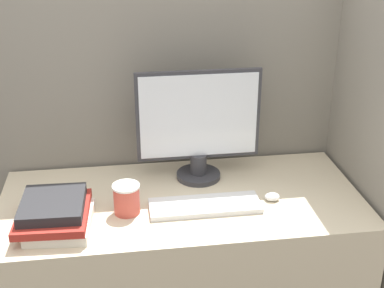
{
  "coord_description": "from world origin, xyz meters",
  "views": [
    {
      "loc": [
        -0.21,
        -1.42,
        1.74
      ],
      "look_at": [
        0.04,
        0.34,
        0.93
      ],
      "focal_mm": 50.0,
      "sensor_mm": 36.0,
      "label": 1
    }
  ],
  "objects": [
    {
      "name": "book_stack",
      "position": [
        -0.45,
        0.19,
        0.77
      ],
      "size": [
        0.26,
        0.29,
        0.1
      ],
      "color": "silver",
      "rests_on": "desk"
    },
    {
      "name": "coffee_cup",
      "position": [
        -0.21,
        0.24,
        0.78
      ],
      "size": [
        0.1,
        0.1,
        0.11
      ],
      "color": "#BF4C3F",
      "rests_on": "desk"
    },
    {
      "name": "mouse",
      "position": [
        0.33,
        0.25,
        0.74
      ],
      "size": [
        0.06,
        0.05,
        0.03
      ],
      "color": "silver",
      "rests_on": "desk"
    },
    {
      "name": "cubicle_panel_right",
      "position": [
        0.72,
        0.34,
        0.82
      ],
      "size": [
        0.04,
        0.69,
        1.65
      ],
      "color": "gray",
      "rests_on": "ground_plane"
    },
    {
      "name": "desk",
      "position": [
        0.0,
        0.31,
        0.36
      ],
      "size": [
        1.36,
        0.63,
        0.72
      ],
      "color": "beige",
      "rests_on": "ground_plane"
    },
    {
      "name": "cubicle_panel_rear",
      "position": [
        0.0,
        0.66,
        0.82
      ],
      "size": [
        1.76,
        0.04,
        1.65
      ],
      "color": "gray",
      "rests_on": "ground_plane"
    },
    {
      "name": "monitor",
      "position": [
        0.09,
        0.47,
        0.94
      ],
      "size": [
        0.48,
        0.18,
        0.45
      ],
      "color": "#333338",
      "rests_on": "desk"
    },
    {
      "name": "keyboard",
      "position": [
        0.08,
        0.23,
        0.73
      ],
      "size": [
        0.4,
        0.14,
        0.02
      ],
      "color": "silver",
      "rests_on": "desk"
    }
  ]
}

